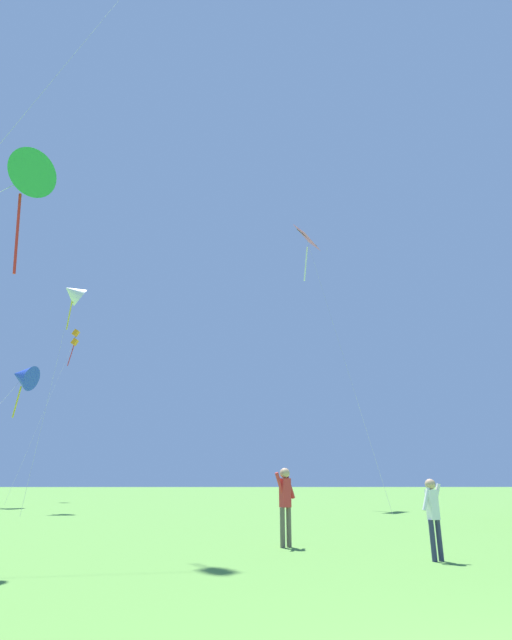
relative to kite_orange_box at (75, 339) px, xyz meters
name	(u,v)px	position (x,y,z in m)	size (l,w,h in m)	color
kite_orange_box	(75,339)	(0.00, 0.00, 0.00)	(1.10, 8.22, 15.52)	orange
kite_pink_low	(307,248)	(20.93, -12.29, 3.76)	(3.57, 9.66, 20.18)	pink
kite_blue_delta	(23,376)	(0.67, -11.27, -5.99)	(2.95, 7.83, 9.64)	blue
kite_white_distant	(73,293)	(5.20, -16.02, -1.54)	(2.08, 6.24, 13.89)	white
kite_green_small	(23,177)	(10.17, -34.16, -5.28)	(3.51, 8.19, 10.05)	green
person_far_back	(433,511)	(19.97, -35.25, -13.64)	(0.49, 0.22, 1.53)	#2D3351
person_in_blue_jacket	(285,499)	(17.20, -32.99, -13.48)	(0.54, 0.37, 1.80)	#665B4C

